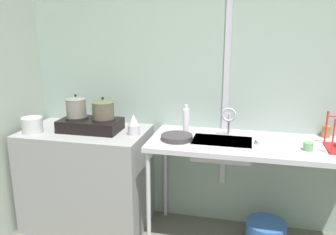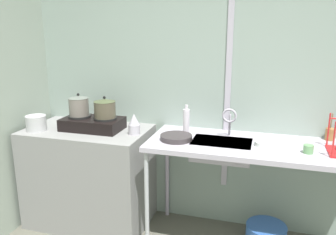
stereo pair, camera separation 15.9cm
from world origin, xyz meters
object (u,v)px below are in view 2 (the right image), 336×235
at_px(frying_pan, 176,137).
at_px(utensil_jar, 330,134).
at_px(pot_beside_stove, 36,123).
at_px(pot_on_left_burner, 79,106).
at_px(sink_basin, 221,150).
at_px(cup_by_rack, 308,149).
at_px(faucet, 229,118).
at_px(pot_on_right_burner, 105,108).
at_px(stove, 93,123).
at_px(small_bowl_on_drainboard, 264,144).
at_px(bottle_by_sink, 186,122).
at_px(percolator, 134,124).

height_order(frying_pan, utensil_jar, utensil_jar).
height_order(pot_beside_stove, frying_pan, pot_beside_stove).
xyz_separation_m(pot_on_left_burner, sink_basin, (1.29, -0.01, -0.29)).
bearing_deg(pot_beside_stove, cup_by_rack, 1.73).
bearing_deg(pot_beside_stove, pot_on_left_burner, 25.89).
bearing_deg(faucet, pot_on_right_burner, -172.94).
relative_size(stove, sink_basin, 1.12).
bearing_deg(faucet, cup_by_rack, -20.77).
bearing_deg(small_bowl_on_drainboard, bottle_by_sink, 171.49).
relative_size(percolator, cup_by_rack, 2.45).
bearing_deg(stove, pot_beside_stove, -160.55).
height_order(pot_beside_stove, faucet, faucet).
bearing_deg(sink_basin, stove, 179.68).
bearing_deg(sink_basin, frying_pan, -169.62).
xyz_separation_m(stove, faucet, (1.20, 0.13, 0.11)).
bearing_deg(bottle_by_sink, percolator, -167.48).
xyz_separation_m(percolator, small_bowl_on_drainboard, (1.09, -0.00, -0.07)).
bearing_deg(frying_pan, sink_basin, 10.38).
bearing_deg(utensil_jar, sink_basin, -161.36).
height_order(pot_on_right_burner, pot_beside_stove, pot_on_right_burner).
xyz_separation_m(stove, utensil_jar, (2.00, 0.28, -0.00)).
bearing_deg(percolator, frying_pan, -7.76).
distance_m(sink_basin, faucet, 0.28).
distance_m(pot_beside_stove, frying_pan, 1.27).
height_order(sink_basin, frying_pan, frying_pan).
height_order(stove, faucet, faucet).
distance_m(faucet, small_bowl_on_drainboard, 0.36).
distance_m(cup_by_rack, utensil_jar, 0.42).
bearing_deg(utensil_jar, stove, -172.13).
xyz_separation_m(pot_on_left_burner, small_bowl_on_drainboard, (1.62, -0.02, -0.20)).
height_order(frying_pan, small_bowl_on_drainboard, frying_pan).
bearing_deg(bottle_by_sink, frying_pan, -107.86).
xyz_separation_m(pot_on_right_burner, pot_beside_stove, (-0.60, -0.17, -0.14)).
distance_m(frying_pan, bottle_by_sink, 0.18).
distance_m(small_bowl_on_drainboard, bottle_by_sink, 0.66).
height_order(pot_on_right_burner, frying_pan, pot_on_right_burner).
bearing_deg(stove, percolator, -2.84).
xyz_separation_m(percolator, bottle_by_sink, (0.44, 0.10, 0.03)).
bearing_deg(frying_pan, faucet, 27.09).
xyz_separation_m(pot_beside_stove, small_bowl_on_drainboard, (1.97, 0.15, -0.05)).
xyz_separation_m(cup_by_rack, bottle_by_sink, (-0.96, 0.17, 0.09)).
bearing_deg(pot_beside_stove, utensil_jar, 10.15).
height_order(percolator, small_bowl_on_drainboard, percolator).
relative_size(pot_on_right_burner, percolator, 1.06).
distance_m(percolator, cup_by_rack, 1.40).
distance_m(pot_on_left_burner, utensil_jar, 2.15).
height_order(pot_beside_stove, sink_basin, pot_beside_stove).
relative_size(cup_by_rack, utensil_jar, 0.32).
height_order(stove, pot_on_right_burner, pot_on_right_burner).
distance_m(pot_beside_stove, cup_by_rack, 2.28).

